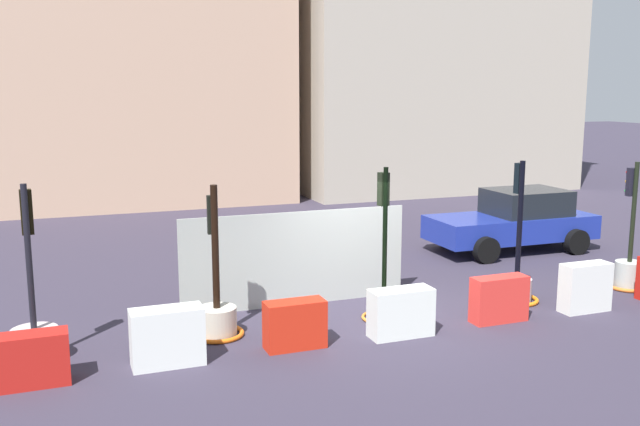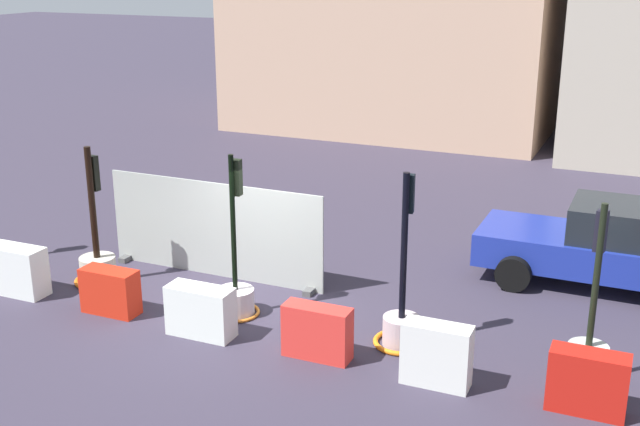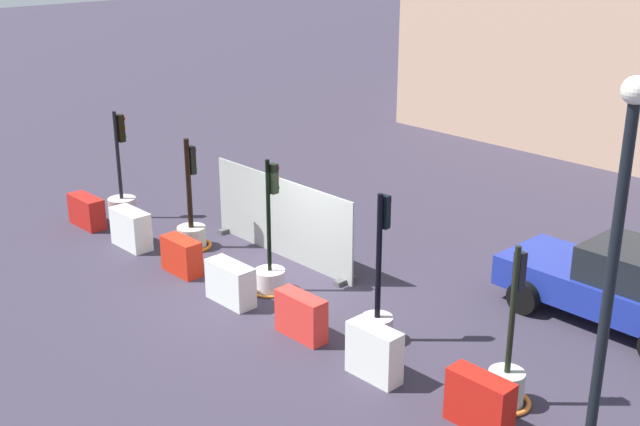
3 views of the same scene
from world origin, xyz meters
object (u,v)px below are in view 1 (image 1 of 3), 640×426
at_px(traffic_light_0, 34,330).
at_px(construction_barrier_0, 28,360).
at_px(traffic_light_3, 517,280).
at_px(construction_barrier_5, 585,287).
at_px(traffic_light_1, 217,311).
at_px(construction_barrier_2, 295,325).
at_px(construction_barrier_3, 401,313).
at_px(construction_barrier_4, 499,299).
at_px(car_blue_estate, 515,221).
at_px(traffic_light_2, 384,294).
at_px(construction_barrier_1, 167,337).
at_px(traffic_light_4, 629,268).

height_order(traffic_light_0, construction_barrier_0, traffic_light_0).
height_order(traffic_light_3, construction_barrier_5, traffic_light_3).
height_order(traffic_light_1, construction_barrier_0, traffic_light_1).
distance_m(traffic_light_3, construction_barrier_0, 8.88).
xyz_separation_m(traffic_light_0, construction_barrier_2, (3.90, -0.85, -0.11)).
bearing_deg(construction_barrier_3, construction_barrier_4, 2.14).
distance_m(traffic_light_0, car_blue_estate, 12.01).
bearing_deg(traffic_light_3, traffic_light_0, -179.76).
height_order(construction_barrier_2, construction_barrier_4, construction_barrier_4).
distance_m(construction_barrier_0, construction_barrier_4, 7.80).
height_order(construction_barrier_4, construction_barrier_5, construction_barrier_5).
bearing_deg(traffic_light_2, construction_barrier_0, -171.13).
relative_size(traffic_light_0, car_blue_estate, 0.64).
xyz_separation_m(traffic_light_2, construction_barrier_5, (3.73, -0.90, -0.00)).
bearing_deg(construction_barrier_1, traffic_light_1, 46.11).
bearing_deg(traffic_light_2, car_blue_estate, 34.70).
bearing_deg(construction_barrier_5, traffic_light_2, 166.42).
bearing_deg(traffic_light_1, construction_barrier_0, -159.40).
relative_size(traffic_light_1, construction_barrier_2, 2.62).
xyz_separation_m(construction_barrier_1, construction_barrier_2, (2.02, 0.02, -0.05)).
xyz_separation_m(construction_barrier_0, construction_barrier_3, (5.81, 0.01, 0.03)).
distance_m(construction_barrier_1, car_blue_estate, 10.60).
relative_size(construction_barrier_1, construction_barrier_2, 1.11).
bearing_deg(construction_barrier_1, construction_barrier_0, -177.38).
distance_m(construction_barrier_2, construction_barrier_4, 3.84).
bearing_deg(traffic_light_4, traffic_light_3, 179.30).
bearing_deg(traffic_light_1, traffic_light_2, -3.19).
relative_size(construction_barrier_3, construction_barrier_4, 1.05).
bearing_deg(traffic_light_1, construction_barrier_3, -20.51).
height_order(construction_barrier_0, construction_barrier_3, construction_barrier_3).
distance_m(traffic_light_4, construction_barrier_5, 2.14).
height_order(construction_barrier_0, construction_barrier_5, construction_barrier_5).
distance_m(construction_barrier_3, construction_barrier_5, 3.84).
relative_size(traffic_light_4, construction_barrier_4, 2.55).
height_order(traffic_light_1, traffic_light_2, traffic_light_2).
xyz_separation_m(construction_barrier_2, construction_barrier_3, (1.85, -0.10, 0.02)).
height_order(traffic_light_3, construction_barrier_3, traffic_light_3).
xyz_separation_m(traffic_light_4, car_blue_estate, (-0.13, 3.79, 0.34)).
relative_size(traffic_light_0, construction_barrier_3, 2.52).
bearing_deg(construction_barrier_3, traffic_light_3, 18.05).
xyz_separation_m(construction_barrier_3, car_blue_estate, (5.64, 4.74, 0.36)).
relative_size(construction_barrier_0, construction_barrier_3, 1.02).
bearing_deg(construction_barrier_0, traffic_light_2, 8.87).
relative_size(construction_barrier_5, car_blue_estate, 0.23).
relative_size(construction_barrier_1, car_blue_estate, 0.25).
bearing_deg(traffic_light_0, traffic_light_2, -0.27).
height_order(construction_barrier_2, car_blue_estate, car_blue_estate).
bearing_deg(traffic_light_0, construction_barrier_4, -6.42).
xyz_separation_m(traffic_light_3, construction_barrier_3, (-3.02, -0.98, -0.03)).
distance_m(traffic_light_0, traffic_light_1, 2.85).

